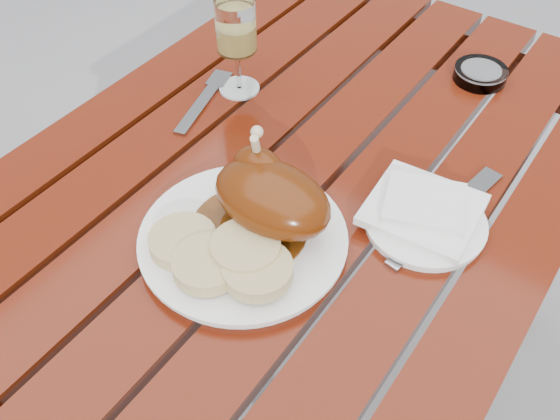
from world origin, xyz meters
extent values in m
plane|color=slate|center=(0.00, 0.00, 0.00)|extent=(60.00, 60.00, 0.00)
cube|color=maroon|center=(0.00, 0.00, 0.38)|extent=(0.80, 1.20, 0.75)
cylinder|color=white|center=(0.03, -0.19, 0.76)|extent=(0.38, 0.38, 0.02)
cylinder|color=#4F2609|center=(0.03, -0.18, 0.77)|extent=(0.16, 0.16, 0.00)
ellipsoid|color=#602307|center=(0.04, -0.15, 0.82)|extent=(0.17, 0.12, 0.09)
ellipsoid|color=#602307|center=(0.00, -0.12, 0.83)|extent=(0.08, 0.06, 0.07)
cylinder|color=#C6B28C|center=(0.00, -0.12, 0.85)|extent=(0.02, 0.04, 0.09)
cylinder|color=tan|center=(-0.03, -0.25, 0.78)|extent=(0.09, 0.09, 0.02)
cylinder|color=tan|center=(0.03, -0.27, 0.78)|extent=(0.09, 0.09, 0.02)
cylinder|color=tan|center=(0.09, -0.24, 0.79)|extent=(0.09, 0.09, 0.02)
cylinder|color=tan|center=(0.06, -0.22, 0.79)|extent=(0.09, 0.09, 0.02)
cylinder|color=#DBC563|center=(-0.20, 0.10, 0.83)|extent=(0.08, 0.08, 0.17)
cylinder|color=white|center=(0.22, -0.02, 0.76)|extent=(0.18, 0.18, 0.01)
cube|color=white|center=(0.21, -0.01, 0.77)|extent=(0.16, 0.15, 0.01)
cylinder|color=#B2B7BC|center=(0.14, 0.37, 0.76)|extent=(0.10, 0.10, 0.02)
cube|color=gray|center=(-0.23, 0.02, 0.75)|extent=(0.07, 0.17, 0.01)
cube|color=gray|center=(0.23, 0.00, 0.75)|extent=(0.06, 0.22, 0.01)
camera|label=1|loc=(0.39, -0.62, 1.41)|focal=40.00mm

